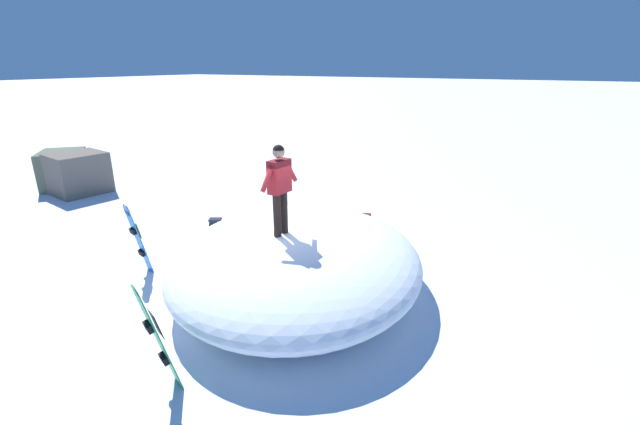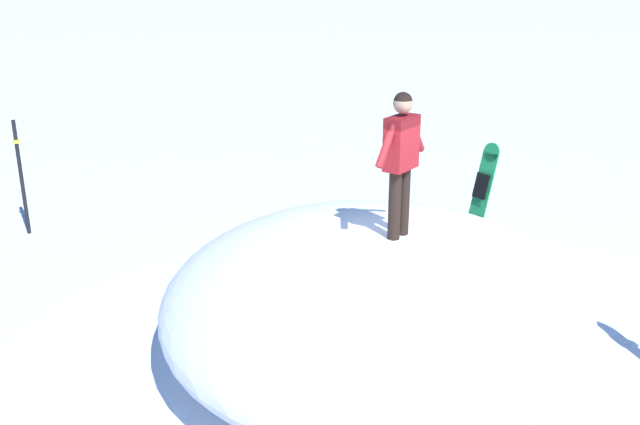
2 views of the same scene
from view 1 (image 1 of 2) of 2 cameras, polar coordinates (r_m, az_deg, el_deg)
The scene contains 8 objects.
ground at distance 8.89m, azimuth -5.94°, elevation -9.15°, with size 240.00×240.00×0.00m, color white.
snow_mound at distance 8.38m, azimuth -3.15°, elevation -6.19°, with size 5.69×4.76×1.23m, color white.
snowboarder_standing at distance 7.65m, azimuth -5.37°, elevation 3.96°, with size 0.25×1.00×1.65m.
snowboard_primary_upright at distance 9.61m, azimuth -22.98°, elevation -3.09°, with size 0.37×0.42×1.57m.
snowboard_secondary_upright at distance 6.17m, azimuth -20.82°, elevation -15.02°, with size 0.43×0.50×1.67m.
backpack_near at distance 11.57m, azimuth -13.58°, elevation -1.63°, with size 0.56×0.43×0.38m.
backpack_far at distance 11.59m, azimuth 6.07°, elevation -1.16°, with size 0.43×0.69×0.37m.
rock_outcrop at distance 17.19m, azimuth -29.99°, elevation 4.72°, with size 3.03×2.10×1.36m.
Camera 1 is at (4.61, -6.33, 4.20)m, focal length 24.23 mm.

